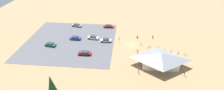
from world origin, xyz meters
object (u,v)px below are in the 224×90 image
object	(u,v)px
bicycle_black_edge_south	(171,52)
bicycle_orange_yard_left	(137,51)
trash_bin	(137,37)
pine_far_east	(51,85)
bicycle_green_back_row	(165,50)
car_maroon_aisle_side	(85,53)
bicycle_teal_near_sign	(185,55)
bicycle_silver_front_row	(150,47)
car_red_inner_stall	(109,26)
car_blue_front_row	(75,38)
visitor_crossing_yard	(153,37)
car_green_near_entry	(50,44)
car_silver_far_end	(106,40)
car_tan_end_stall	(77,25)
bicycle_white_trailside	(158,48)
lot_sign	(119,40)
bicycle_red_yard_center	(141,44)
bike_pavilion	(160,58)
car_white_back_corner	(93,37)

from	to	relation	value
bicycle_black_edge_south	bicycle_orange_yard_left	distance (m)	12.50
trash_bin	pine_far_east	xyz separation A→B (m)	(22.55, 35.81, 4.91)
bicycle_green_back_row	car_maroon_aisle_side	size ratio (longest dim) A/B	0.36
bicycle_teal_near_sign	bicycle_silver_front_row	bearing A→B (deg)	-18.88
pine_far_east	car_red_inner_stall	xyz separation A→B (m)	(-9.21, -44.87, -4.66)
bicycle_green_back_row	bicycle_teal_near_sign	size ratio (longest dim) A/B	1.22
car_blue_front_row	visitor_crossing_yard	size ratio (longest dim) A/B	2.68
trash_bin	bicycle_silver_front_row	world-z (taller)	bicycle_silver_front_row
trash_bin	bicycle_teal_near_sign	distance (m)	20.53
bicycle_black_edge_south	car_green_near_entry	bearing A→B (deg)	-0.27
bicycle_green_back_row	bicycle_orange_yard_left	xyz separation A→B (m)	(10.36, 1.20, -0.00)
visitor_crossing_yard	car_red_inner_stall	bearing A→B (deg)	-24.67
bicycle_orange_yard_left	visitor_crossing_yard	world-z (taller)	visitor_crossing_yard
bicycle_silver_front_row	car_silver_far_end	distance (m)	17.70
pine_far_east	car_tan_end_stall	bearing A→B (deg)	-82.20
car_maroon_aisle_side	bicycle_silver_front_row	bearing A→B (deg)	-163.74
bicycle_green_back_row	car_tan_end_stall	world-z (taller)	car_tan_end_stall
trash_bin	car_maroon_aisle_side	xyz separation A→B (m)	(19.47, 14.50, 0.29)
bicycle_black_edge_south	bicycle_teal_near_sign	size ratio (longest dim) A/B	1.25
bicycle_orange_yard_left	car_maroon_aisle_side	size ratio (longest dim) A/B	0.36
car_maroon_aisle_side	bicycle_white_trailside	bearing A→B (deg)	-165.98
car_silver_far_end	car_red_inner_stall	bearing A→B (deg)	-88.19
bicycle_orange_yard_left	car_blue_front_row	distance (m)	26.44
pine_far_east	car_red_inner_stall	distance (m)	46.04
lot_sign	bicycle_black_edge_south	world-z (taller)	lot_sign
bicycle_red_yard_center	lot_sign	bearing A→B (deg)	-7.86
bike_pavilion	car_tan_end_stall	bearing A→B (deg)	-37.31
bicycle_red_yard_center	car_red_inner_stall	size ratio (longest dim) A/B	0.33
bicycle_black_edge_south	car_red_inner_stall	bearing A→B (deg)	-36.87
bicycle_white_trailside	lot_sign	bearing A→B (deg)	-11.61
bicycle_white_trailside	car_blue_front_row	world-z (taller)	car_blue_front_row
trash_bin	car_green_near_entry	size ratio (longest dim) A/B	0.20
car_tan_end_stall	lot_sign	bearing A→B (deg)	147.83
bicycle_teal_near_sign	bicycle_silver_front_row	distance (m)	13.04
car_blue_front_row	visitor_crossing_yard	distance (m)	32.54
bicycle_black_edge_south	bicycle_orange_yard_left	size ratio (longest dim) A/B	1.02
bike_pavilion	trash_bin	world-z (taller)	bike_pavilion
car_white_back_corner	car_red_inner_stall	world-z (taller)	car_white_back_corner
bike_pavilion	lot_sign	world-z (taller)	bike_pavilion
bicycle_white_trailside	car_silver_far_end	bearing A→B (deg)	-9.21
lot_sign	car_silver_far_end	xyz separation A→B (m)	(5.47, -0.24, -0.66)
visitor_crossing_yard	bicycle_orange_yard_left	bearing A→B (deg)	57.34
bike_pavilion	car_silver_far_end	size ratio (longest dim) A/B	3.25
car_tan_end_stall	trash_bin	bearing A→B (deg)	163.25
car_white_back_corner	car_silver_far_end	distance (m)	5.96
lot_sign	bicycle_green_back_row	xyz separation A→B (m)	(-17.43, 4.78, -1.04)
bicycle_red_yard_center	visitor_crossing_yard	bearing A→B (deg)	-131.68
bike_pavilion	bicycle_red_yard_center	bearing A→B (deg)	-66.38
bicycle_orange_yard_left	car_red_inner_stall	bearing A→B (deg)	-56.70
lot_sign	visitor_crossing_yard	bearing A→B (deg)	-161.42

